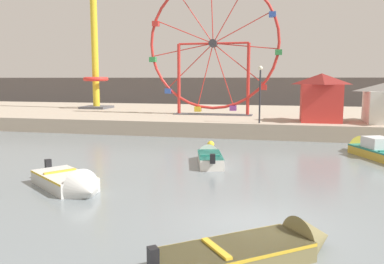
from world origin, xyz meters
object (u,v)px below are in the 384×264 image
(carnival_booth_red_striped, at_px, (321,97))
(promenade_lamp_near, at_px, (260,86))
(motorboat_olive_wood, at_px, (265,248))
(motorboat_mustard_yellow, at_px, (372,150))
(motorboat_pale_grey, at_px, (72,184))
(ferris_wheel_red_frame, at_px, (213,46))
(motorboat_white_red_stripe, at_px, (209,157))
(drop_tower_yellow_tower, at_px, (95,63))
(mooring_buoy_orange, at_px, (211,144))

(carnival_booth_red_striped, relative_size, promenade_lamp_near, 0.87)
(motorboat_olive_wood, distance_m, motorboat_mustard_yellow, 15.23)
(motorboat_pale_grey, relative_size, ferris_wheel_red_frame, 0.34)
(promenade_lamp_near, bearing_deg, motorboat_white_red_stripe, -102.47)
(motorboat_white_red_stripe, xyz_separation_m, motorboat_olive_wood, (3.33, -10.54, -0.02))
(drop_tower_yellow_tower, bearing_deg, promenade_lamp_near, -30.34)
(motorboat_olive_wood, height_order, mooring_buoy_orange, motorboat_olive_wood)
(motorboat_olive_wood, xyz_separation_m, carnival_booth_red_striped, (2.93, 21.40, 2.69))
(mooring_buoy_orange, bearing_deg, motorboat_white_red_stripe, -80.53)
(carnival_booth_red_striped, xyz_separation_m, promenade_lamp_near, (-4.30, -1.98, 0.80))
(motorboat_olive_wood, distance_m, promenade_lamp_near, 19.77)
(motorboat_white_red_stripe, distance_m, promenade_lamp_near, 9.73)
(motorboat_mustard_yellow, height_order, drop_tower_yellow_tower, drop_tower_yellow_tower)
(motorboat_white_red_stripe, height_order, promenade_lamp_near, promenade_lamp_near)
(motorboat_pale_grey, relative_size, mooring_buoy_orange, 9.14)
(promenade_lamp_near, relative_size, mooring_buoy_orange, 9.18)
(motorboat_mustard_yellow, bearing_deg, motorboat_pale_grey, 105.49)
(motorboat_olive_wood, bearing_deg, mooring_buoy_orange, 67.05)
(ferris_wheel_red_frame, xyz_separation_m, carnival_booth_red_striped, (8.70, -3.70, -4.09))
(motorboat_olive_wood, bearing_deg, carnival_booth_red_striped, 43.96)
(motorboat_mustard_yellow, height_order, promenade_lamp_near, promenade_lamp_near)
(promenade_lamp_near, bearing_deg, mooring_buoy_orange, -119.75)
(motorboat_pale_grey, relative_size, drop_tower_yellow_tower, 0.31)
(motorboat_white_red_stripe, distance_m, ferris_wheel_red_frame, 16.23)
(ferris_wheel_red_frame, xyz_separation_m, mooring_buoy_orange, (1.73, -10.35, -6.82))
(promenade_lamp_near, bearing_deg, motorboat_pale_grey, -111.85)
(motorboat_mustard_yellow, relative_size, motorboat_pale_grey, 1.38)
(promenade_lamp_near, bearing_deg, motorboat_olive_wood, -85.97)
(motorboat_white_red_stripe, bearing_deg, promenade_lamp_near, -26.97)
(ferris_wheel_red_frame, height_order, mooring_buoy_orange, ferris_wheel_red_frame)
(motorboat_pale_grey, distance_m, carnival_booth_red_striped, 20.29)
(motorboat_mustard_yellow, height_order, motorboat_pale_grey, motorboat_mustard_yellow)
(drop_tower_yellow_tower, xyz_separation_m, mooring_buoy_orange, (15.15, -15.09, -5.65))
(motorboat_pale_grey, bearing_deg, carnival_booth_red_striped, 95.26)
(motorboat_olive_wood, xyz_separation_m, mooring_buoy_orange, (-4.03, 14.76, -0.04))
(motorboat_white_red_stripe, xyz_separation_m, ferris_wheel_red_frame, (-2.44, 14.56, 6.76))
(motorboat_white_red_stripe, xyz_separation_m, motorboat_mustard_yellow, (8.49, 3.79, 0.06))
(mooring_buoy_orange, bearing_deg, motorboat_pale_grey, -108.04)
(ferris_wheel_red_frame, height_order, drop_tower_yellow_tower, drop_tower_yellow_tower)
(motorboat_pale_grey, height_order, ferris_wheel_red_frame, ferris_wheel_red_frame)
(ferris_wheel_red_frame, distance_m, promenade_lamp_near, 7.91)
(drop_tower_yellow_tower, bearing_deg, motorboat_pale_grey, -65.47)
(motorboat_olive_wood, relative_size, motorboat_mustard_yellow, 0.81)
(motorboat_olive_wood, bearing_deg, motorboat_white_red_stripe, 69.29)
(motorboat_olive_wood, distance_m, ferris_wheel_red_frame, 26.63)
(motorboat_mustard_yellow, height_order, mooring_buoy_orange, motorboat_mustard_yellow)
(carnival_booth_red_striped, bearing_deg, motorboat_olive_wood, -98.31)
(motorboat_mustard_yellow, relative_size, drop_tower_yellow_tower, 0.43)
(motorboat_mustard_yellow, distance_m, motorboat_pale_grey, 16.20)
(ferris_wheel_red_frame, bearing_deg, promenade_lamp_near, -52.27)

